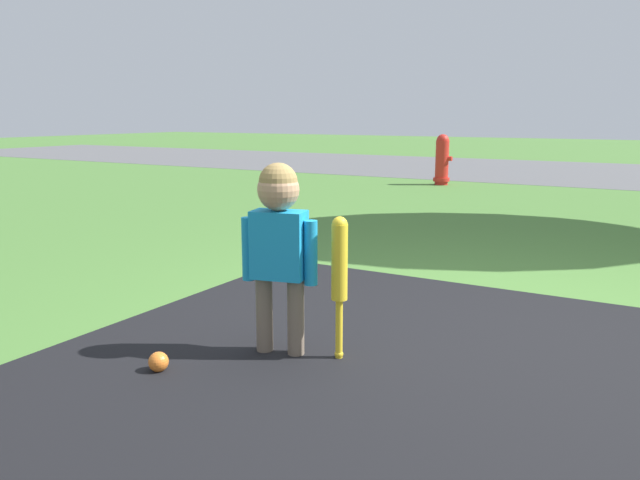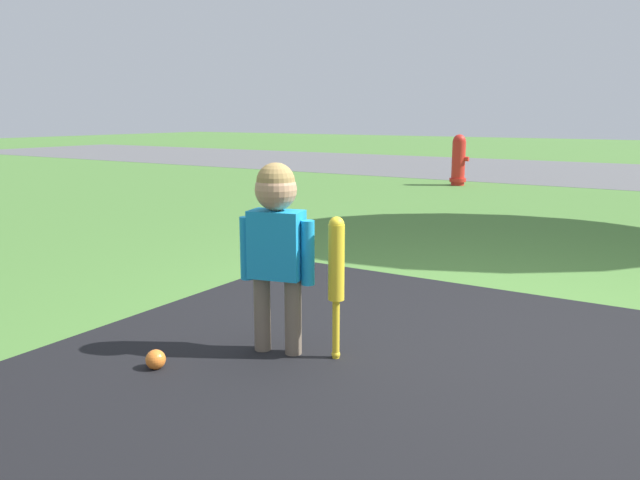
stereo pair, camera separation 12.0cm
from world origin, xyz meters
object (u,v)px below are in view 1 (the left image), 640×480
Objects in this scene: baseball_bat at (339,268)px; fire_hydrant at (442,160)px; child at (279,232)px; sports_ball at (159,362)px.

fire_hydrant reaches higher than baseball_bat.
fire_hydrant is (-2.17, 7.72, -0.04)m from baseball_bat.
child is at bearing -76.50° from fire_hydrant.
sports_ball is at bearing -140.26° from child.
child reaches higher than sports_ball.
baseball_bat is 0.96m from sports_ball.
child reaches higher than baseball_bat.
child reaches higher than fire_hydrant.
sports_ball is 0.11× the size of fire_hydrant.
fire_hydrant is (-1.51, 8.29, 0.37)m from sports_ball.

